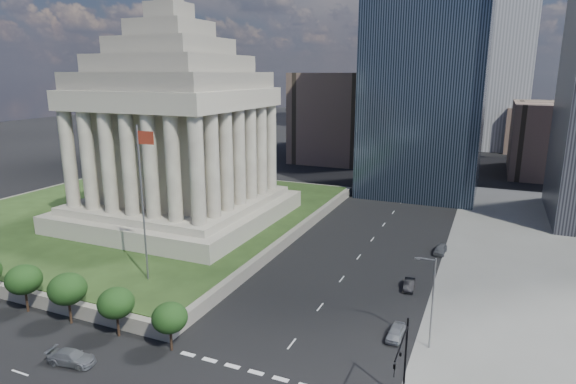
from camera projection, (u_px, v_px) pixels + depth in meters
The scene contains 15 objects.
ground at pixel (414, 186), 122.36m from camera, with size 500.00×500.00×0.00m, color black.
plaza_terrace at pixel (141, 214), 94.85m from camera, with size 66.00×70.00×1.80m, color slate.
plaza_lawn at pixel (140, 209), 94.62m from camera, with size 64.00×68.00×0.10m, color #233817.
war_memorial at pixel (175, 112), 83.90m from camera, with size 34.00×34.00×39.00m, color gray, non-canonical shape.
flagpole at pixel (143, 196), 59.83m from camera, with size 2.52×0.24×20.00m.
tree_row at pixel (5, 284), 58.60m from camera, with size 53.00×4.00×6.00m, color #193210, non-canonical shape.
midrise_glass at pixel (427, 64), 109.91m from camera, with size 26.00×26.00×60.00m, color black.
building_filler_ne at pixel (550, 139), 134.41m from camera, with size 20.00×30.00×20.00m, color brown.
building_filler_nw at pixel (338, 117), 157.24m from camera, with size 24.00×30.00×28.00m, color brown.
traffic_signal_ne at pixel (402, 358), 39.37m from camera, with size 0.30×5.74×8.00m.
street_lamp_north at pixel (431, 298), 49.03m from camera, with size 2.13×0.22×10.00m.
suv_grey at pixel (72, 357), 47.39m from camera, with size 1.99×4.89×1.42m, color slate.
parked_sedan_near at pixel (396, 332), 52.04m from camera, with size 1.61×4.01×1.37m, color #95989D.
parked_sedan_mid at pixel (409, 285), 63.85m from camera, with size 3.80×1.32×1.25m, color black.
parked_sedan_far at pixel (440, 249), 76.44m from camera, with size 1.67×4.16×1.42m, color #54565B.
Camera 1 is at (17.69, -22.09, 27.97)m, focal length 30.00 mm.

